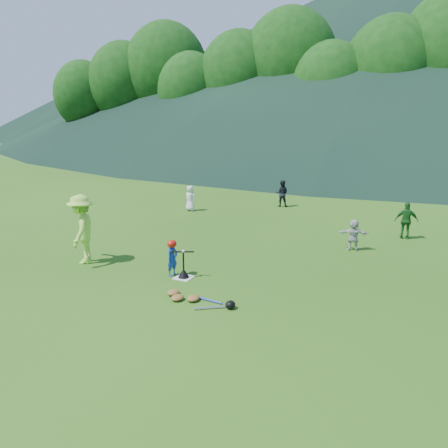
# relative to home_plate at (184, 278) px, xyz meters

# --- Properties ---
(ground) EXTENTS (120.00, 120.00, 0.00)m
(ground) POSITION_rel_home_plate_xyz_m (0.00, 0.00, -0.01)
(ground) COLOR #295212
(ground) RESTS_ON ground
(home_plate) EXTENTS (0.45, 0.45, 0.02)m
(home_plate) POSITION_rel_home_plate_xyz_m (0.00, 0.00, 0.00)
(home_plate) COLOR silver
(home_plate) RESTS_ON ground
(baseball) EXTENTS (0.08, 0.08, 0.08)m
(baseball) POSITION_rel_home_plate_xyz_m (0.00, 0.00, 0.73)
(baseball) COLOR white
(baseball) RESTS_ON batting_tee
(batter_child) EXTENTS (0.29, 0.39, 0.96)m
(batter_child) POSITION_rel_home_plate_xyz_m (-0.36, 0.04, 0.47)
(batter_child) COLOR #163B99
(batter_child) RESTS_ON ground
(adult_coach) EXTENTS (1.26, 1.49, 2.00)m
(adult_coach) POSITION_rel_home_plate_xyz_m (-3.26, -0.14, 0.99)
(adult_coach) COLOR #A6E844
(adult_coach) RESTS_ON ground
(fielder_a) EXTENTS (0.59, 0.42, 1.13)m
(fielder_a) POSITION_rel_home_plate_xyz_m (-3.93, 7.36, 0.56)
(fielder_a) COLOR white
(fielder_a) RESTS_ON ground
(fielder_b) EXTENTS (0.68, 0.58, 1.23)m
(fielder_b) POSITION_rel_home_plate_xyz_m (-0.52, 9.99, 0.61)
(fielder_b) COLOR black
(fielder_b) RESTS_ON ground
(fielder_c) EXTENTS (0.79, 0.42, 1.28)m
(fielder_c) POSITION_rel_home_plate_xyz_m (5.05, 6.53, 0.63)
(fielder_c) COLOR #1A571D
(fielder_c) RESTS_ON ground
(fielder_d) EXTENTS (0.98, 0.49, 1.01)m
(fielder_d) POSITION_rel_home_plate_xyz_m (3.63, 4.41, 0.49)
(fielder_d) COLOR #BDBDBD
(fielder_d) RESTS_ON ground
(batting_tee) EXTENTS (0.30, 0.30, 0.68)m
(batting_tee) POSITION_rel_home_plate_xyz_m (0.00, 0.00, 0.12)
(batting_tee) COLOR black
(batting_tee) RESTS_ON home_plate
(batter_gear) EXTENTS (0.72, 0.27, 0.32)m
(batter_gear) POSITION_rel_home_plate_xyz_m (-0.34, 0.04, 0.85)
(batter_gear) COLOR #B0150B
(batter_gear) RESTS_ON ground
(equipment_pile) EXTENTS (1.80, 0.72, 0.19)m
(equipment_pile) POSITION_rel_home_plate_xyz_m (0.94, -1.19, 0.06)
(equipment_pile) COLOR olive
(equipment_pile) RESTS_ON ground
(outfield_fence) EXTENTS (70.07, 0.08, 1.33)m
(outfield_fence) POSITION_rel_home_plate_xyz_m (0.00, 28.00, 0.69)
(outfield_fence) COLOR gray
(outfield_fence) RESTS_ON ground
(tree_line) EXTENTS (70.04, 11.40, 14.82)m
(tree_line) POSITION_rel_home_plate_xyz_m (0.20, 33.83, 8.20)
(tree_line) COLOR #382314
(tree_line) RESTS_ON ground
(distant_hills) EXTENTS (155.00, 140.00, 32.00)m
(distant_hills) POSITION_rel_home_plate_xyz_m (-7.63, 81.81, 14.97)
(distant_hills) COLOR black
(distant_hills) RESTS_ON ground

